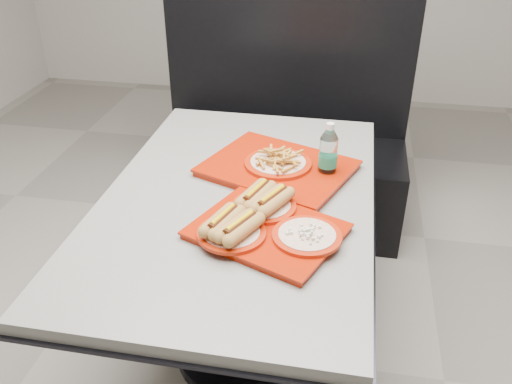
% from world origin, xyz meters
% --- Properties ---
extents(ground, '(6.00, 6.00, 0.00)m').
position_xyz_m(ground, '(0.00, 0.00, 0.00)').
color(ground, gray).
rests_on(ground, ground).
extents(diner_table, '(0.92, 1.42, 0.75)m').
position_xyz_m(diner_table, '(0.00, 0.00, 0.58)').
color(diner_table, black).
rests_on(diner_table, ground).
extents(booth_bench, '(1.30, 0.57, 1.35)m').
position_xyz_m(booth_bench, '(0.00, 1.09, 0.40)').
color(booth_bench, black).
rests_on(booth_bench, ground).
extents(tray_near, '(0.51, 0.46, 0.09)m').
position_xyz_m(tray_near, '(0.12, -0.20, 0.78)').
color(tray_near, '#9B1904').
rests_on(tray_near, diner_table).
extents(tray_far, '(0.60, 0.54, 0.10)m').
position_xyz_m(tray_far, '(0.11, 0.18, 0.78)').
color(tray_far, '#9B1904').
rests_on(tray_far, diner_table).
extents(water_bottle, '(0.07, 0.07, 0.21)m').
position_xyz_m(water_bottle, '(0.28, 0.17, 0.84)').
color(water_bottle, silver).
rests_on(water_bottle, diner_table).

